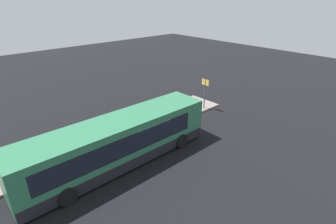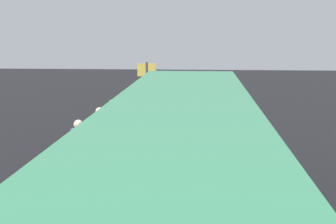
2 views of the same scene
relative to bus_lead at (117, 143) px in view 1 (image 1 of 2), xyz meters
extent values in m
plane|color=black|center=(1.99, -0.11, -1.45)|extent=(80.00, 80.00, 0.00)
cube|color=slate|center=(1.99, 3.12, -1.38)|extent=(20.00, 3.25, 0.15)
cube|color=#2D704C|center=(0.06, 0.00, 0.09)|extent=(12.30, 2.58, 2.76)
cube|color=black|center=(0.06, 0.00, -0.93)|extent=(12.24, 2.60, 0.70)
cube|color=black|center=(-0.25, 0.00, 0.42)|extent=(10.09, 2.61, 1.21)
cube|color=black|center=(6.23, 0.00, 0.49)|extent=(0.06, 2.27, 1.76)
sphere|color=#F9E58C|center=(6.25, 0.71, -0.83)|extent=(0.24, 0.24, 0.24)
sphere|color=#F9E58C|center=(6.25, -0.71, -0.83)|extent=(0.24, 0.24, 0.24)
cylinder|color=black|center=(4.24, 1.29, -0.97)|extent=(0.98, 0.30, 0.98)
cylinder|color=black|center=(4.24, -1.29, -0.97)|extent=(0.98, 0.30, 0.98)
cylinder|color=black|center=(-3.76, 1.29, -0.97)|extent=(0.98, 0.30, 0.98)
cylinder|color=black|center=(-3.76, -1.29, -0.97)|extent=(0.98, 0.30, 0.98)
cylinder|color=silver|center=(6.63, 2.57, -0.90)|extent=(0.28, 0.28, 0.82)
cylinder|color=#334C8C|center=(6.63, 2.57, -0.13)|extent=(0.40, 0.40, 0.71)
sphere|color=brown|center=(6.63, 2.57, 0.36)|extent=(0.27, 0.27, 0.27)
cube|color=black|center=(6.37, 2.52, -0.44)|extent=(0.20, 0.30, 0.24)
cylinder|color=gray|center=(5.53, 2.75, -0.91)|extent=(0.41, 0.41, 0.78)
cylinder|color=#334C8C|center=(5.53, 2.75, -0.19)|extent=(0.59, 0.59, 0.68)
sphere|color=beige|center=(5.53, 2.75, 0.28)|extent=(0.25, 0.25, 0.25)
cube|color=#598C59|center=(5.35, 2.49, -0.48)|extent=(0.31, 0.28, 0.24)
cylinder|color=#6B604C|center=(3.65, 2.91, -0.92)|extent=(0.40, 0.40, 0.77)
cylinder|color=#334C8C|center=(3.65, 2.91, -0.20)|extent=(0.58, 0.58, 0.67)
sphere|color=beige|center=(3.65, 2.91, 0.25)|extent=(0.25, 0.25, 0.25)
cube|color=#334C7F|center=(3.91, 3.06, -0.49)|extent=(0.26, 0.31, 0.24)
cube|color=black|center=(5.27, 2.25, -0.99)|extent=(0.32, 0.26, 0.62)
cylinder|color=black|center=(5.27, 2.25, -0.57)|extent=(0.02, 0.02, 0.24)
cylinder|color=#4C4C51|center=(10.26, 1.86, 0.08)|extent=(0.10, 0.10, 2.77)
cube|color=#E5C64C|center=(10.26, 1.86, 1.16)|extent=(0.04, 0.75, 0.51)
camera|label=1|loc=(-6.83, -12.15, 8.26)|focal=28.00mm
camera|label=2|loc=(-8.30, -0.36, 2.72)|focal=50.00mm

